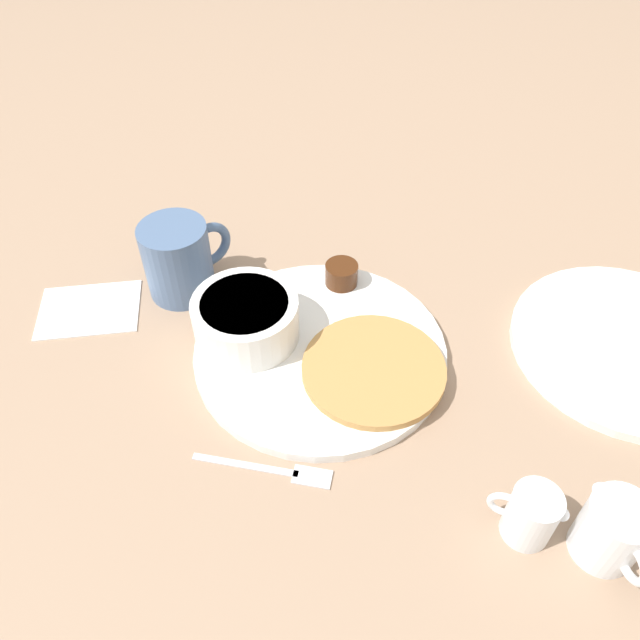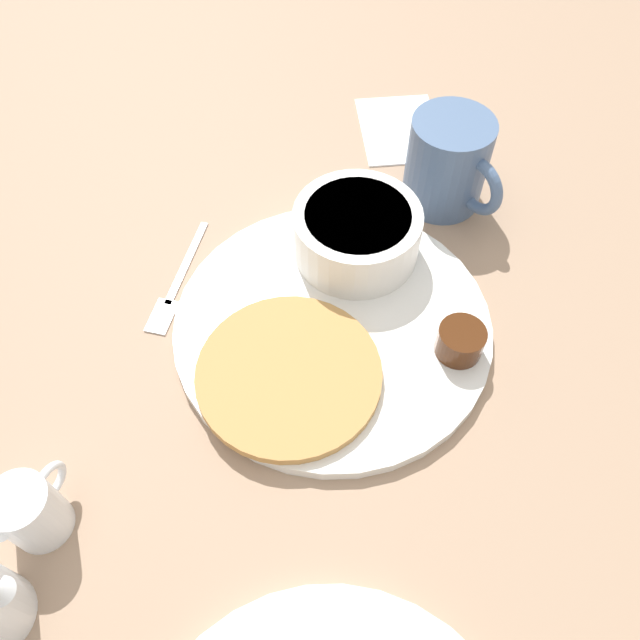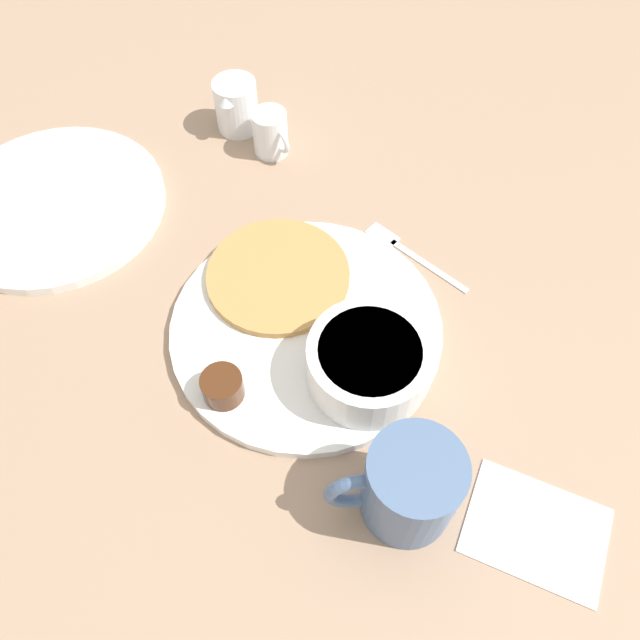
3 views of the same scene
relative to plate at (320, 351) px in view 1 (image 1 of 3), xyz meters
name	(u,v)px [view 1 (image 1 of 3)]	position (x,y,z in m)	size (l,w,h in m)	color
ground_plane	(320,354)	(0.00, 0.00, -0.01)	(4.00, 4.00, 0.00)	#9E7F66
plate	(320,351)	(0.00, 0.00, 0.00)	(0.28, 0.28, 0.01)	white
pancake_stack	(374,369)	(0.05, -0.04, 0.01)	(0.15, 0.15, 0.01)	#B78447
bowl	(246,317)	(-0.08, 0.03, 0.03)	(0.12, 0.12, 0.05)	white
syrup_cup	(342,274)	(0.04, 0.10, 0.02)	(0.04, 0.04, 0.03)	#47230F
butter_ramekin	(231,310)	(-0.09, 0.06, 0.02)	(0.04, 0.04, 0.04)	white
coffee_mug	(180,259)	(-0.15, 0.14, 0.04)	(0.11, 0.08, 0.09)	slate
creamer_pitcher_near	(531,515)	(0.14, -0.23, 0.02)	(0.06, 0.04, 0.06)	white
creamer_pitcher_far	(612,531)	(0.20, -0.26, 0.03)	(0.06, 0.08, 0.07)	white
fork	(279,471)	(-0.06, -0.14, 0.00)	(0.13, 0.06, 0.00)	silver
napkin	(89,309)	(-0.26, 0.12, 0.00)	(0.12, 0.09, 0.00)	white
far_plate	(628,346)	(0.34, -0.05, 0.00)	(0.26, 0.26, 0.01)	white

